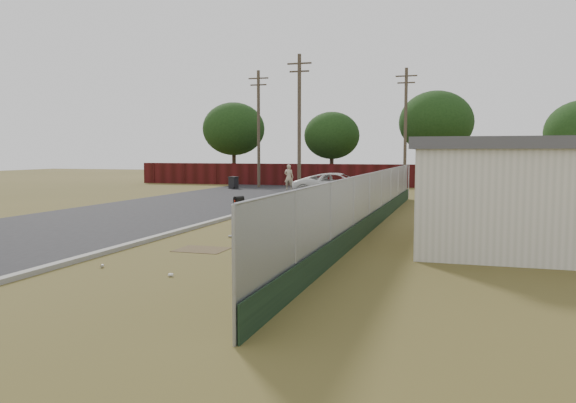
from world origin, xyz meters
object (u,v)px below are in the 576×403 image
(pickup_truck, at_px, (339,186))
(fire_hydrant, at_px, (300,259))
(mailbox, at_px, (239,203))
(trash_bin, at_px, (233,183))
(pedestrian, at_px, (289,177))

(pickup_truck, bearing_deg, fire_hydrant, -172.46)
(mailbox, height_order, trash_bin, mailbox)
(fire_hydrant, xyz_separation_m, mailbox, (-4.31, 6.99, 0.54))
(pickup_truck, bearing_deg, mailbox, 174.75)
(mailbox, bearing_deg, pedestrian, 101.95)
(fire_hydrant, xyz_separation_m, pickup_truck, (-3.54, 20.88, 0.40))
(trash_bin, bearing_deg, fire_hydrant, -64.48)
(fire_hydrant, relative_size, mailbox, 0.67)
(trash_bin, bearing_deg, pedestrian, -1.28)
(fire_hydrant, height_order, pickup_truck, pickup_truck)
(pickup_truck, xyz_separation_m, trash_bin, (-9.37, 6.14, -0.28))
(mailbox, relative_size, trash_bin, 1.25)
(fire_hydrant, bearing_deg, mailbox, 121.65)
(mailbox, bearing_deg, pickup_truck, 86.82)
(pickup_truck, relative_size, trash_bin, 5.93)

